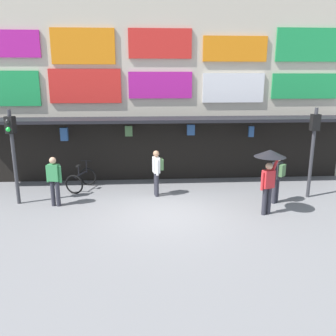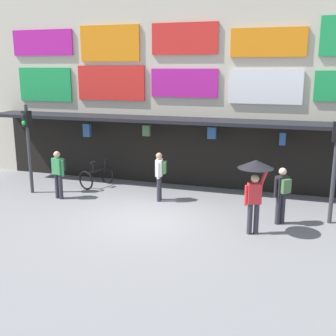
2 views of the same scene
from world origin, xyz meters
name	(u,v)px [view 1 (image 1 of 2)]	position (x,y,z in m)	size (l,w,h in m)	color
ground_plane	(167,214)	(0.00, 0.00, 0.00)	(80.00, 80.00, 0.00)	slate
shopfront	(160,83)	(0.00, 4.57, 3.96)	(18.00, 2.60, 8.00)	beige
traffic_light_near	(12,142)	(-5.00, 1.31, 2.14)	(0.33, 0.35, 3.20)	#38383D
traffic_light_far	(313,138)	(5.20, 1.33, 2.14)	(0.28, 0.33, 3.20)	#38383D
bicycle_parked	(81,180)	(-3.11, 2.76, 0.39)	(1.05, 1.33, 1.05)	black
pedestrian_in_blue	(54,178)	(-3.66, 1.02, 0.98)	(0.52, 0.41, 1.68)	#2D2D38
pedestrian_in_black	(277,175)	(3.81, 0.80, 0.98)	(0.47, 0.47, 1.68)	#2D2D38
pedestrian_in_yellow	(157,170)	(-0.23, 1.83, 0.98)	(0.40, 0.52, 1.68)	#2D2D38
pedestrian_with_umbrella	(269,164)	(3.13, -0.21, 1.64)	(0.96, 0.96, 2.08)	#2D2D38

